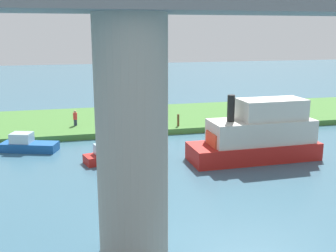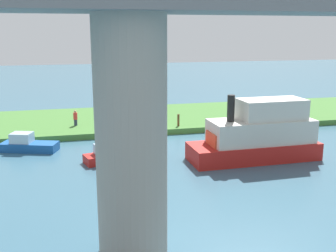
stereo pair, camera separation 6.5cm
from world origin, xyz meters
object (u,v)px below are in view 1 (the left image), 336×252
(bridge_pylon, at_px, (132,139))
(motorboat_red, at_px, (28,145))
(pontoon_yellow, at_px, (111,155))
(motorboat_white, at_px, (258,135))
(person_on_bank, at_px, (75,118))
(mooring_post, at_px, (178,120))

(bridge_pylon, relative_size, motorboat_red, 2.15)
(bridge_pylon, height_order, motorboat_red, bridge_pylon)
(motorboat_red, bearing_deg, pontoon_yellow, 145.04)
(bridge_pylon, distance_m, motorboat_white, 14.84)
(person_on_bank, xyz_separation_m, mooring_post, (-8.88, 2.38, -0.18))
(motorboat_red, bearing_deg, motorboat_white, 159.42)
(pontoon_yellow, bearing_deg, person_on_bank, -77.63)
(pontoon_yellow, bearing_deg, motorboat_red, -34.96)
(bridge_pylon, height_order, motorboat_white, bridge_pylon)
(motorboat_white, xyz_separation_m, pontoon_yellow, (10.03, -1.90, -1.25))
(mooring_post, distance_m, motorboat_red, 12.95)
(bridge_pylon, distance_m, pontoon_yellow, 12.81)
(person_on_bank, xyz_separation_m, pontoon_yellow, (-2.11, 9.63, -0.74))
(motorboat_white, xyz_separation_m, motorboat_red, (15.79, -5.93, -1.22))
(bridge_pylon, bearing_deg, pontoon_yellow, -91.67)
(person_on_bank, height_order, motorboat_white, motorboat_white)
(mooring_post, bearing_deg, pontoon_yellow, 46.96)
(person_on_bank, height_order, pontoon_yellow, person_on_bank)
(person_on_bank, bearing_deg, pontoon_yellow, 102.37)
(person_on_bank, distance_m, mooring_post, 9.20)
(bridge_pylon, bearing_deg, mooring_post, -110.23)
(bridge_pylon, relative_size, motorboat_white, 1.04)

